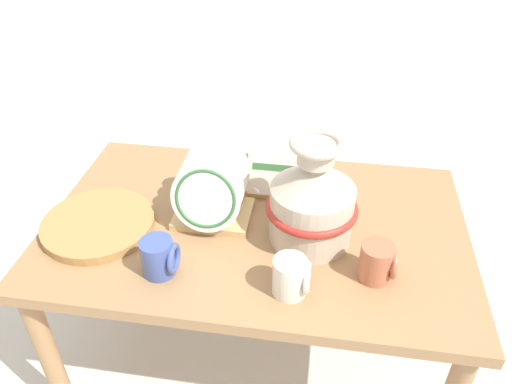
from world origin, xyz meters
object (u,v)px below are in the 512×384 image
Objects in this scene: dish_rack_round_plates at (212,197)px; ceramic_vase at (312,199)px; dish_rack_square_plates at (280,170)px; mug_terracotta_glaze at (378,262)px; wicker_charger_stack at (98,224)px; mug_cobalt_glaze at (160,257)px; mug_cream_glaze at (292,277)px.

ceramic_vase is at bearing -7.37° from dish_rack_round_plates.
mug_terracotta_glaze is at bearing -51.93° from dish_rack_square_plates.
ceramic_vase is 0.61m from wicker_charger_stack.
dish_rack_square_plates is 0.50m from mug_cobalt_glaze.
ceramic_vase reaches higher than mug_cream_glaze.
dish_rack_round_plates is at bearing 15.95° from wicker_charger_stack.
dish_rack_round_plates is at bearing 172.63° from ceramic_vase.
mug_cream_glaze is (0.56, -0.16, 0.04)m from wicker_charger_stack.
dish_rack_round_plates is at bearing 135.58° from mug_cream_glaze.
dish_rack_square_plates is at bearing 100.29° from mug_cream_glaze.
mug_cream_glaze is (-0.03, -0.21, -0.08)m from ceramic_vase.
mug_cream_glaze is at bearing -158.10° from mug_terracotta_glaze.
wicker_charger_stack is (-0.31, -0.09, -0.07)m from dish_rack_round_plates.
dish_rack_square_plates is 2.15× the size of mug_cream_glaze.
dish_rack_square_plates is 2.15× the size of mug_cobalt_glaze.
mug_cobalt_glaze is at bearing -172.96° from mug_terracotta_glaze.
mug_terracotta_glaze is at bearing 21.90° from mug_cream_glaze.
dish_rack_square_plates reaches higher than wicker_charger_stack.
ceramic_vase is 0.23m from mug_cream_glaze.
ceramic_vase reaches higher than mug_cobalt_glaze.
dish_rack_square_plates reaches higher than mug_cobalt_glaze.
mug_cream_glaze is 1.00× the size of mug_cobalt_glaze.
wicker_charger_stack is at bearing 174.44° from mug_terracotta_glaze.
mug_cream_glaze is at bearing -44.42° from dish_rack_round_plates.
mug_cobalt_glaze is 0.54m from mug_terracotta_glaze.
dish_rack_round_plates is 0.69× the size of wicker_charger_stack.
dish_rack_round_plates is (-0.28, 0.04, -0.05)m from ceramic_vase.
dish_rack_round_plates reaches higher than wicker_charger_stack.
ceramic_vase is 3.05× the size of mug_cobalt_glaze.
ceramic_vase is at bearing 28.09° from mug_cobalt_glaze.
mug_cobalt_glaze is 1.00× the size of mug_terracotta_glaze.
mug_terracotta_glaze reaches higher than wicker_charger_stack.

